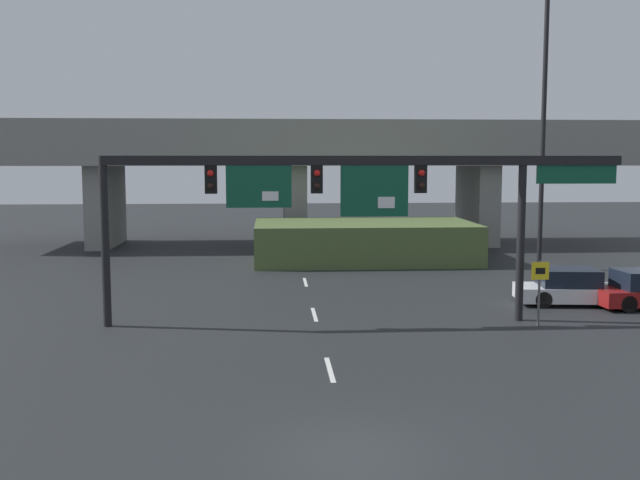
{
  "coord_description": "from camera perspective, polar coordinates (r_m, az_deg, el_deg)",
  "views": [
    {
      "loc": [
        -1.56,
        -14.06,
        5.68
      ],
      "look_at": [
        0.0,
        9.57,
        3.08
      ],
      "focal_mm": 42.0,
      "sensor_mm": 36.0,
      "label": 1
    }
  ],
  "objects": [
    {
      "name": "parked_sedan_near_right",
      "position": [
        30.78,
        18.59,
        -3.47
      ],
      "size": [
        4.44,
        2.31,
        1.39
      ],
      "rotation": [
        0.0,
        0.0,
        -0.11
      ],
      "color": "silver",
      "rests_on": "ground"
    },
    {
      "name": "signal_gantry",
      "position": [
        25.45,
        2.34,
        4.11
      ],
      "size": [
        17.78,
        0.44,
        5.76
      ],
      "color": "black",
      "rests_on": "ground"
    },
    {
      "name": "speed_limit_sign",
      "position": [
        26.35,
        16.39,
        -3.18
      ],
      "size": [
        0.6,
        0.11,
        2.25
      ],
      "color": "#4C4C4C",
      "rests_on": "ground"
    },
    {
      "name": "ground_plane",
      "position": [
        15.24,
        2.46,
        -15.61
      ],
      "size": [
        160.0,
        160.0,
        0.0
      ],
      "primitive_type": "plane",
      "color": "black"
    },
    {
      "name": "overpass_bridge",
      "position": [
        49.24,
        -1.97,
        6.15
      ],
      "size": [
        43.23,
        7.75,
        8.02
      ],
      "color": "gray",
      "rests_on": "ground"
    },
    {
      "name": "lane_markings",
      "position": [
        30.89,
        -0.82,
        -4.32
      ],
      "size": [
        0.14,
        23.84,
        0.01
      ],
      "color": "silver",
      "rests_on": "ground"
    },
    {
      "name": "highway_light_pole_near",
      "position": [
        39.7,
        16.73,
        10.6
      ],
      "size": [
        0.7,
        0.36,
        16.95
      ],
      "color": "black",
      "rests_on": "ground"
    },
    {
      "name": "grass_embankment",
      "position": [
        41.45,
        3.38,
        -0.12
      ],
      "size": [
        12.0,
        6.79,
        2.15
      ],
      "color": "#4C6033",
      "rests_on": "ground"
    }
  ]
}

